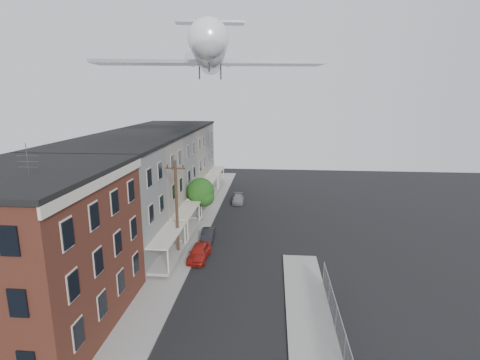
{
  "coord_description": "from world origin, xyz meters",
  "views": [
    {
      "loc": [
        2.84,
        -13.31,
        14.62
      ],
      "look_at": [
        0.95,
        8.05,
        9.68
      ],
      "focal_mm": 28.0,
      "sensor_mm": 36.0,
      "label": 1
    }
  ],
  "objects_px": {
    "street_tree": "(202,193)",
    "car_near": "(199,252)",
    "airplane": "(210,55)",
    "car_far": "(238,199)",
    "car_mid": "(208,235)",
    "utility_pole": "(177,208)"
  },
  "relations": [
    {
      "from": "car_near",
      "to": "street_tree",
      "type": "bearing_deg",
      "value": 102.07
    },
    {
      "from": "car_mid",
      "to": "airplane",
      "type": "bearing_deg",
      "value": 85.7
    },
    {
      "from": "car_mid",
      "to": "car_far",
      "type": "xyz_separation_m",
      "value": [
        1.8,
        13.85,
        -0.04
      ]
    },
    {
      "from": "utility_pole",
      "to": "car_mid",
      "type": "distance_m",
      "value": 6.19
    },
    {
      "from": "street_tree",
      "to": "car_far",
      "type": "bearing_deg",
      "value": 66.83
    },
    {
      "from": "street_tree",
      "to": "car_near",
      "type": "distance_m",
      "value": 10.73
    },
    {
      "from": "car_near",
      "to": "airplane",
      "type": "xyz_separation_m",
      "value": [
        0.03,
        7.48,
        17.74
      ]
    },
    {
      "from": "airplane",
      "to": "car_far",
      "type": "bearing_deg",
      "value": 80.76
    },
    {
      "from": "street_tree",
      "to": "car_near",
      "type": "relative_size",
      "value": 1.28
    },
    {
      "from": "street_tree",
      "to": "car_far",
      "type": "xyz_separation_m",
      "value": [
        3.47,
        8.11,
        -2.91
      ]
    },
    {
      "from": "car_mid",
      "to": "car_far",
      "type": "relative_size",
      "value": 0.94
    },
    {
      "from": "street_tree",
      "to": "car_far",
      "type": "distance_m",
      "value": 9.29
    },
    {
      "from": "car_near",
      "to": "car_far",
      "type": "height_order",
      "value": "car_near"
    },
    {
      "from": "street_tree",
      "to": "airplane",
      "type": "height_order",
      "value": "airplane"
    },
    {
      "from": "utility_pole",
      "to": "car_far",
      "type": "relative_size",
      "value": 2.41
    },
    {
      "from": "utility_pole",
      "to": "street_tree",
      "type": "relative_size",
      "value": 1.73
    },
    {
      "from": "car_far",
      "to": "airplane",
      "type": "height_order",
      "value": "airplane"
    },
    {
      "from": "car_near",
      "to": "car_mid",
      "type": "distance_m",
      "value": 4.5
    },
    {
      "from": "utility_pole",
      "to": "airplane",
      "type": "xyz_separation_m",
      "value": [
        2.03,
        7.17,
        13.76
      ]
    },
    {
      "from": "street_tree",
      "to": "airplane",
      "type": "bearing_deg",
      "value": -58.26
    },
    {
      "from": "street_tree",
      "to": "car_mid",
      "type": "bearing_deg",
      "value": -73.74
    },
    {
      "from": "street_tree",
      "to": "airplane",
      "type": "relative_size",
      "value": 0.21
    }
  ]
}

